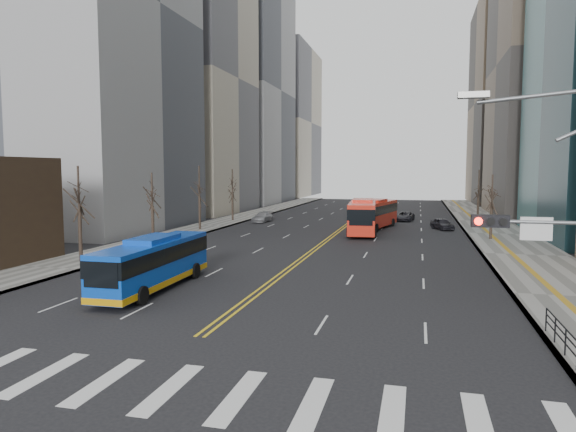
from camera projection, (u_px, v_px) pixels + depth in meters
The scene contains 15 objects.
ground at pixel (137, 385), 16.88m from camera, with size 220.00×220.00×0.00m, color black.
sidewalk_right at pixel (499, 234), 56.00m from camera, with size 7.00×130.00×0.15m, color slate.
sidewalk_left at pixel (209, 226), 64.36m from camera, with size 5.00×130.00×0.15m, color slate.
crosswalk at pixel (137, 385), 16.88m from camera, with size 26.70×4.00×0.01m.
centerline at pixel (351, 222), 69.96m from camera, with size 0.55×100.00×0.01m.
office_towers at pixel (364, 63), 80.83m from camera, with size 83.00×134.00×58.00m.
pedestrian_railing at pixel (566, 338), 19.08m from camera, with size 0.06×6.06×1.02m.
street_trees at pixel (254, 192), 51.56m from camera, with size 35.20×47.20×7.60m.
blue_bus at pixel (154, 262), 30.31m from camera, with size 2.65×10.75×3.15m.
red_bus_near at pixel (363, 214), 57.23m from camera, with size 3.75×12.38×3.84m.
red_bus_far at pixel (375, 212), 61.66m from camera, with size 4.90×11.51×3.56m.
car_white at pixel (134, 264), 34.52m from camera, with size 1.63×4.68×1.54m, color white.
car_dark_mid at pixel (442, 224), 60.81m from camera, with size 1.61×4.01×1.37m, color black.
car_silver at pixel (263, 217), 69.89m from camera, with size 1.87×4.61×1.34m, color gray.
car_dark_far at pixel (405, 216), 71.17m from camera, with size 2.14×4.63×1.29m, color black.
Camera 1 is at (8.86, -14.58, 7.05)m, focal length 32.00 mm.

